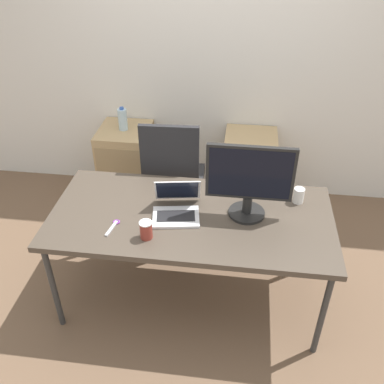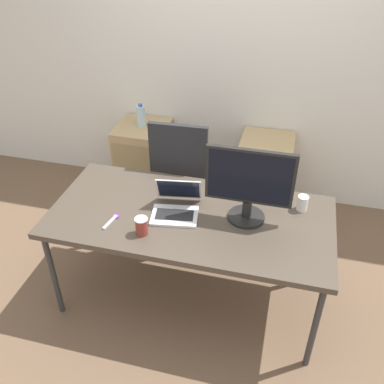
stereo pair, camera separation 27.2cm
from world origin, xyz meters
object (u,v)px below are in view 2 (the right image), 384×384
at_px(cabinet_left, 144,160).
at_px(cabinet_right, 264,176).
at_px(coffee_cup_white, 302,203).
at_px(monitor, 249,184).
at_px(water_bottle, 141,116).
at_px(office_chair, 184,189).
at_px(laptop_center, 176,207).
at_px(coffee_cup_brown, 142,226).

height_order(cabinet_left, cabinet_right, same).
bearing_deg(coffee_cup_white, monitor, -152.30).
bearing_deg(monitor, cabinet_right, 89.05).
height_order(cabinet_left, water_bottle, water_bottle).
height_order(cabinet_left, monitor, monitor).
distance_m(cabinet_right, water_bottle, 1.24).
distance_m(office_chair, water_bottle, 0.82).
bearing_deg(cabinet_left, laptop_center, -60.70).
relative_size(water_bottle, coffee_cup_brown, 1.83).
xyz_separation_m(cabinet_left, monitor, (1.13, -1.16, 0.66)).
bearing_deg(cabinet_right, cabinet_left, 180.00).
xyz_separation_m(cabinet_left, cabinet_right, (1.15, 0.00, 0.00)).
distance_m(monitor, coffee_cup_white, 0.44).
relative_size(cabinet_right, water_bottle, 3.32).
bearing_deg(cabinet_right, water_bottle, 179.89).
relative_size(cabinet_right, monitor, 1.32).
xyz_separation_m(office_chair, monitor, (0.60, -0.67, 0.58)).
height_order(laptop_center, monitor, monitor).
distance_m(monitor, coffee_cup_brown, 0.70).
relative_size(laptop_center, coffee_cup_brown, 3.01).
distance_m(office_chair, coffee_cup_white, 1.12).
relative_size(office_chair, cabinet_right, 1.56).
xyz_separation_m(water_bottle, monitor, (1.13, -1.16, 0.20)).
xyz_separation_m(monitor, coffee_cup_brown, (-0.60, -0.31, -0.20)).
distance_m(cabinet_left, water_bottle, 0.46).
bearing_deg(coffee_cup_white, cabinet_right, 108.14).
distance_m(office_chair, coffee_cup_brown, 1.05).
bearing_deg(water_bottle, cabinet_left, -90.00).
distance_m(cabinet_left, laptop_center, 1.46).
bearing_deg(water_bottle, office_chair, -42.58).
height_order(water_bottle, monitor, monitor).
relative_size(cabinet_right, coffee_cup_brown, 6.09).
bearing_deg(monitor, coffee_cup_brown, -152.42).
height_order(water_bottle, laptop_center, laptop_center).
bearing_deg(office_chair, laptop_center, -78.73).
distance_m(laptop_center, coffee_cup_brown, 0.30).
bearing_deg(cabinet_left, coffee_cup_white, -33.67).
relative_size(office_chair, cabinet_left, 1.56).
height_order(cabinet_left, laptop_center, laptop_center).
distance_m(office_chair, cabinet_right, 0.79).
bearing_deg(coffee_cup_brown, water_bottle, 110.06).
relative_size(office_chair, water_bottle, 5.19).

